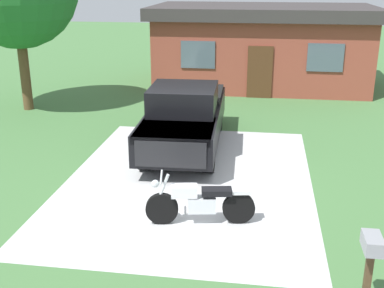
% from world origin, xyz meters
% --- Properties ---
extents(ground_plane, '(80.00, 80.00, 0.00)m').
position_xyz_m(ground_plane, '(0.00, 0.00, 0.00)').
color(ground_plane, '#45723E').
extents(driveway_pad, '(5.95, 8.20, 0.01)m').
position_xyz_m(driveway_pad, '(0.00, 0.00, 0.00)').
color(driveway_pad, silver).
rests_on(driveway_pad, ground).
extents(motorcycle, '(2.20, 0.75, 1.09)m').
position_xyz_m(motorcycle, '(0.55, -2.15, 0.47)').
color(motorcycle, black).
rests_on(motorcycle, ground).
extents(pickup_truck, '(2.20, 5.69, 1.90)m').
position_xyz_m(pickup_truck, '(-0.48, 2.42, 0.95)').
color(pickup_truck, black).
rests_on(pickup_truck, ground).
extents(mailbox, '(0.26, 0.48, 1.26)m').
position_xyz_m(mailbox, '(3.37, -4.49, 0.98)').
color(mailbox, '#4C3823').
rests_on(mailbox, ground).
extents(neighbor_house, '(9.60, 5.60, 3.50)m').
position_xyz_m(neighbor_house, '(1.52, 11.31, 1.79)').
color(neighbor_house, brown).
rests_on(neighbor_house, ground).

